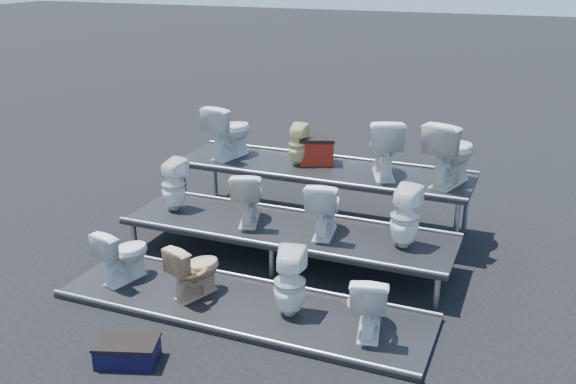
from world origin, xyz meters
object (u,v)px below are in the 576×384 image
at_px(toilet_4, 174,185).
at_px(toilet_8, 229,131).
at_px(toilet_11, 451,152).
at_px(step_stool, 128,353).
at_px(toilet_2, 290,283).
at_px(red_crate, 317,152).
at_px(toilet_5, 248,196).
at_px(toilet_9, 298,145).
at_px(toilet_3, 370,302).
at_px(toilet_10, 384,147).
at_px(toilet_1, 195,269).
at_px(toilet_7, 405,217).
at_px(toilet_6, 325,207).
at_px(toilet_0, 123,254).

bearing_deg(toilet_4, toilet_8, -87.03).
relative_size(toilet_11, step_stool, 1.51).
bearing_deg(toilet_2, red_crate, -86.28).
height_order(toilet_5, toilet_9, toilet_9).
bearing_deg(red_crate, toilet_3, -78.81).
bearing_deg(red_crate, toilet_10, -28.57).
relative_size(toilet_1, toilet_10, 0.79).
height_order(toilet_1, toilet_10, toilet_10).
bearing_deg(step_stool, toilet_9, 68.03).
xyz_separation_m(toilet_5, toilet_8, (-0.92, 1.30, 0.45)).
xyz_separation_m(toilet_1, toilet_7, (2.06, 1.30, 0.45)).
xyz_separation_m(toilet_9, step_stool, (-0.22, -3.91, -1.06)).
xyz_separation_m(toilet_8, step_stool, (0.87, -3.91, -1.15)).
relative_size(toilet_6, toilet_7, 0.94).
bearing_deg(toilet_5, toilet_9, -116.01).
bearing_deg(step_stool, red_crate, 65.03).
bearing_deg(toilet_6, toilet_10, -114.84).
distance_m(toilet_0, toilet_10, 3.66).
height_order(toilet_11, red_crate, toilet_11).
xyz_separation_m(toilet_2, toilet_5, (-1.10, 1.30, 0.37)).
bearing_deg(toilet_5, toilet_8, -73.43).
height_order(toilet_1, toilet_2, toilet_2).
distance_m(toilet_1, toilet_3, 2.02).
relative_size(toilet_2, toilet_11, 0.88).
distance_m(toilet_10, toilet_11, 0.88).
xyz_separation_m(toilet_1, toilet_4, (-1.05, 1.30, 0.43)).
distance_m(toilet_0, toilet_8, 2.74).
relative_size(toilet_7, toilet_11, 0.87).
height_order(toilet_9, toilet_10, toilet_10).
xyz_separation_m(toilet_3, toilet_5, (-1.97, 1.30, 0.41)).
bearing_deg(toilet_5, toilet_3, 127.94).
distance_m(toilet_2, red_crate, 2.93).
distance_m(toilet_4, toilet_8, 1.39).
xyz_separation_m(toilet_9, toilet_10, (1.25, 0.00, 0.11)).
xyz_separation_m(toilet_3, toilet_10, (-0.55, 2.60, 0.87)).
distance_m(toilet_3, step_stool, 2.42).
relative_size(toilet_3, toilet_11, 0.79).
relative_size(toilet_0, toilet_6, 0.94).
bearing_deg(red_crate, toilet_4, -153.38).
xyz_separation_m(toilet_1, toilet_5, (0.05, 1.30, 0.43)).
bearing_deg(red_crate, toilet_2, -94.07).
relative_size(toilet_2, toilet_7, 1.01).
distance_m(toilet_6, toilet_11, 1.88).
relative_size(toilet_5, toilet_6, 0.99).
bearing_deg(toilet_5, toilet_6, 161.40).
distance_m(toilet_1, toilet_8, 2.88).
distance_m(toilet_4, step_stool, 2.90).
relative_size(toilet_5, step_stool, 1.22).
bearing_deg(toilet_3, step_stool, 21.50).
xyz_separation_m(toilet_0, toilet_11, (3.31, 2.60, 0.90)).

